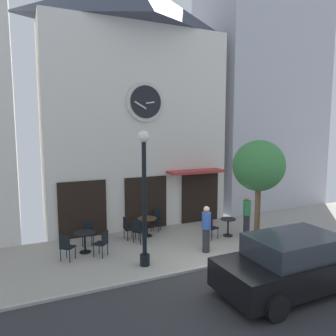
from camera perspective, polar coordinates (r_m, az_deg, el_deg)
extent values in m
cube|color=#9E998E|center=(12.84, 3.12, -13.10)|extent=(25.94, 4.70, 0.05)
cube|color=#2D2D30|center=(8.98, 20.21, -22.85)|extent=(25.94, 5.75, 0.05)
cube|color=#A8A5A0|center=(10.95, 9.05, -16.46)|extent=(25.94, 0.12, 0.08)
cube|color=silver|center=(14.99, -5.66, 6.98)|extent=(8.17, 2.34, 8.78)
pyramid|color=#383D4C|center=(15.97, -5.92, 27.07)|extent=(7.35, 3.27, 2.19)
cylinder|color=beige|center=(13.88, -4.03, 11.55)|extent=(1.66, 0.10, 1.66)
cylinder|color=black|center=(13.83, -3.94, 11.57)|extent=(1.36, 0.04, 1.36)
cube|color=beige|center=(13.85, -3.15, 11.45)|extent=(0.38, 0.03, 0.11)
cube|color=beige|center=(13.69, -4.88, 11.01)|extent=(0.54, 0.03, 0.33)
cube|color=black|center=(13.54, -14.83, -7.06)|extent=(1.91, 0.10, 2.30)
cube|color=black|center=(14.23, -3.90, -6.16)|extent=(1.91, 0.10, 2.30)
cube|color=black|center=(15.38, 5.67, -5.18)|extent=(1.91, 0.10, 2.30)
cube|color=#B23333|center=(14.68, 4.87, -0.60)|extent=(2.61, 0.90, 0.12)
cube|color=#B2B2BC|center=(19.95, 15.83, 12.64)|extent=(6.67, 4.32, 12.88)
cylinder|color=black|center=(10.82, -4.11, -15.88)|extent=(0.32, 0.32, 0.36)
cylinder|color=black|center=(10.26, -4.20, -6.56)|extent=(0.14, 0.14, 3.96)
sphere|color=white|center=(9.98, -4.31, 5.60)|extent=(0.36, 0.36, 0.36)
cylinder|color=brown|center=(12.25, 15.47, -8.32)|extent=(0.20, 0.20, 2.41)
ellipsoid|color=#3D8442|center=(11.90, 15.76, 0.42)|extent=(1.92, 1.72, 1.82)
cylinder|color=black|center=(12.10, -14.47, -12.61)|extent=(0.07, 0.07, 0.73)
cylinder|color=black|center=(12.22, -14.41, -14.17)|extent=(0.40, 0.40, 0.03)
cylinder|color=black|center=(11.99, -14.52, -10.96)|extent=(0.74, 0.74, 0.03)
cylinder|color=black|center=(13.45, -3.69, -10.39)|extent=(0.07, 0.07, 0.74)
cylinder|color=black|center=(13.56, -3.68, -11.82)|extent=(0.40, 0.40, 0.03)
cylinder|color=brown|center=(13.34, -3.70, -8.87)|extent=(0.79, 0.79, 0.03)
cylinder|color=black|center=(13.67, 10.55, -10.28)|extent=(0.07, 0.07, 0.71)
cylinder|color=black|center=(13.77, 10.52, -11.62)|extent=(0.40, 0.40, 0.03)
cylinder|color=black|center=(13.57, 10.58, -8.85)|extent=(0.62, 0.62, 0.03)
cube|color=black|center=(14.05, -2.14, -9.27)|extent=(0.56, 0.56, 0.04)
cube|color=black|center=(14.16, -1.97, -8.19)|extent=(0.33, 0.26, 0.45)
cylinder|color=black|center=(14.00, -3.00, -10.29)|extent=(0.03, 0.03, 0.45)
cylinder|color=black|center=(13.92, -1.63, -10.39)|extent=(0.03, 0.03, 0.45)
cylinder|color=black|center=(14.32, -2.64, -9.90)|extent=(0.03, 0.03, 0.45)
cylinder|color=black|center=(14.24, -1.29, -9.99)|extent=(0.03, 0.03, 0.45)
cube|color=black|center=(12.72, -5.03, -11.04)|extent=(0.55, 0.55, 0.04)
cube|color=black|center=(12.52, -5.54, -10.27)|extent=(0.24, 0.34, 0.45)
cylinder|color=black|center=(12.83, -3.93, -11.94)|extent=(0.03, 0.03, 0.45)
cylinder|color=black|center=(13.02, -5.17, -11.66)|extent=(0.03, 0.03, 0.45)
cylinder|color=black|center=(12.57, -4.86, -12.35)|extent=(0.03, 0.03, 0.45)
cylinder|color=black|center=(12.77, -6.11, -12.06)|extent=(0.03, 0.03, 0.45)
cube|color=black|center=(13.21, 7.76, -10.40)|extent=(0.48, 0.48, 0.04)
cube|color=black|center=(13.02, 7.22, -9.62)|extent=(0.13, 0.38, 0.45)
cylinder|color=black|center=(13.28, 8.80, -11.33)|extent=(0.03, 0.03, 0.45)
cylinder|color=black|center=(13.50, 7.72, -11.01)|extent=(0.03, 0.03, 0.45)
cylinder|color=black|center=(13.05, 7.77, -11.66)|extent=(0.03, 0.03, 0.45)
cylinder|color=black|center=(13.27, 6.69, -11.32)|extent=(0.03, 0.03, 0.45)
cube|color=black|center=(12.75, -13.95, -11.19)|extent=(0.52, 0.52, 0.04)
cube|color=black|center=(12.85, -13.82, -9.98)|extent=(0.37, 0.18, 0.45)
cylinder|color=black|center=(12.70, -14.85, -12.36)|extent=(0.03, 0.03, 0.45)
cylinder|color=black|center=(12.63, -13.31, -12.42)|extent=(0.03, 0.03, 0.45)
cylinder|color=black|center=(13.01, -14.52, -11.87)|extent=(0.03, 0.03, 0.45)
cylinder|color=black|center=(12.95, -13.02, -11.92)|extent=(0.03, 0.03, 0.45)
cube|color=black|center=(11.64, -11.83, -12.91)|extent=(0.57, 0.57, 0.04)
cube|color=black|center=(11.47, -11.08, -12.00)|extent=(0.30, 0.30, 0.45)
cylinder|color=black|center=(11.94, -12.06, -13.55)|extent=(0.03, 0.03, 0.45)
cylinder|color=black|center=(11.67, -12.98, -14.07)|extent=(0.03, 0.03, 0.45)
cylinder|color=black|center=(11.77, -10.62, -13.83)|extent=(0.03, 0.03, 0.45)
cylinder|color=black|center=(11.50, -11.52, -14.36)|extent=(0.03, 0.03, 0.45)
cube|color=black|center=(11.57, -17.27, -13.21)|extent=(0.56, 0.56, 0.04)
cube|color=black|center=(11.36, -17.82, -12.41)|extent=(0.31, 0.28, 0.45)
cylinder|color=black|center=(11.70, -16.04, -14.12)|extent=(0.03, 0.03, 0.45)
cylinder|color=black|center=(11.87, -17.48, -13.85)|extent=(0.03, 0.03, 0.45)
cylinder|color=black|center=(11.43, -16.97, -14.66)|extent=(0.03, 0.03, 0.45)
cylinder|color=black|center=(11.61, -18.42, -14.37)|extent=(0.03, 0.03, 0.45)
cube|color=black|center=(13.14, -6.77, -10.48)|extent=(0.45, 0.45, 0.04)
cube|color=black|center=(13.00, -7.52, -9.64)|extent=(0.09, 0.38, 0.45)
cylinder|color=black|center=(13.13, -5.76, -11.51)|extent=(0.03, 0.03, 0.45)
cylinder|color=black|center=(13.42, -6.40, -11.11)|extent=(0.03, 0.03, 0.45)
cylinder|color=black|center=(12.99, -7.13, -11.73)|extent=(0.03, 0.03, 0.45)
cylinder|color=black|center=(13.29, -7.75, -11.31)|extent=(0.03, 0.03, 0.45)
cylinder|color=#2D2D38|center=(13.94, 13.69, -9.71)|extent=(0.34, 0.34, 0.85)
cylinder|color=#338C4C|center=(13.75, 13.77, -6.81)|extent=(0.42, 0.42, 0.60)
sphere|color=tan|center=(13.66, 13.82, -5.14)|extent=(0.22, 0.22, 0.22)
cylinder|color=#2D2D38|center=(11.85, 6.74, -12.58)|extent=(0.36, 0.36, 0.85)
cylinder|color=#3359B2|center=(11.62, 6.79, -9.21)|extent=(0.45, 0.45, 0.60)
sphere|color=tan|center=(11.52, 6.82, -7.25)|extent=(0.22, 0.22, 0.22)
cube|color=black|center=(9.76, 21.19, -16.34)|extent=(4.31, 1.83, 0.75)
cube|color=#262B33|center=(9.52, 21.36, -12.71)|extent=(2.42, 1.60, 0.60)
cylinder|color=black|center=(11.40, 22.87, -14.46)|extent=(0.64, 0.22, 0.64)
cylinder|color=black|center=(8.39, 18.61, -22.34)|extent=(0.64, 0.22, 0.64)
cylinder|color=black|center=(9.62, 10.83, -18.13)|extent=(0.64, 0.22, 0.64)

